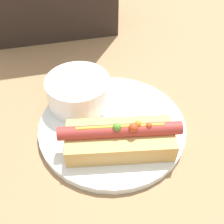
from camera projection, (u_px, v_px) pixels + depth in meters
ground_plane at (112, 128)px, 0.49m from camera, size 4.00×4.00×0.00m
dinner_plate at (112, 125)px, 0.49m from camera, size 0.27×0.27×0.01m
hot_dog at (122, 138)px, 0.43m from camera, size 0.20×0.10×0.06m
soup_bowl at (78, 90)px, 0.50m from camera, size 0.12×0.12×0.06m
spoon at (94, 112)px, 0.50m from camera, size 0.10×0.14×0.01m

